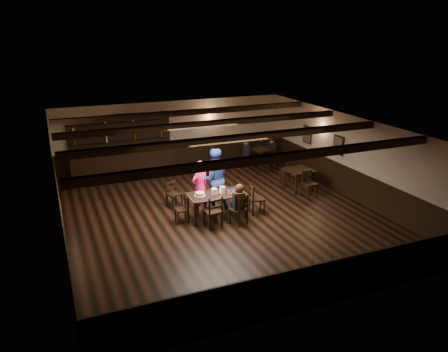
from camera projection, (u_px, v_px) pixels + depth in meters
name	position (u px, v px, depth m)	size (l,w,h in m)	color
ground	(221.00, 215.00, 13.13)	(10.00, 10.00, 0.00)	black
room_shell	(221.00, 159.00, 12.61)	(9.02, 10.02, 2.71)	beige
dining_table	(217.00, 196.00, 12.74)	(1.69, 0.87, 0.75)	black
chair_near_left	(214.00, 210.00, 12.11)	(0.49, 0.47, 0.95)	black
chair_near_right	(241.00, 208.00, 12.33)	(0.54, 0.53, 0.89)	black
chair_end_left	(184.00, 207.00, 12.55)	(0.35, 0.37, 0.79)	black
chair_end_right	(254.00, 196.00, 13.08)	(0.49, 0.50, 0.94)	black
chair_far_pushed	(173.00, 191.00, 13.64)	(0.50, 0.48, 0.85)	black
woman_pink	(200.00, 188.00, 13.00)	(0.61, 0.40, 1.66)	#DA1461
man_blue	(214.00, 179.00, 13.38)	(0.93, 0.72, 1.91)	navy
seated_person	(239.00, 198.00, 12.27)	(0.32, 0.48, 0.78)	black
cake	(200.00, 194.00, 12.57)	(0.33, 0.33, 0.10)	white
plate_stack_a	(214.00, 192.00, 12.65)	(0.19, 0.19, 0.18)	white
plate_stack_b	(222.00, 190.00, 12.77)	(0.16, 0.16, 0.19)	white
tea_light	(217.00, 192.00, 12.80)	(0.05, 0.05, 0.06)	#A5A8AD
salt_shaker	(229.00, 192.00, 12.75)	(0.04, 0.04, 0.10)	silver
pepper_shaker	(231.00, 191.00, 12.80)	(0.04, 0.04, 0.10)	#A5A8AD
drink_glass	(224.00, 189.00, 12.90)	(0.08, 0.08, 0.13)	silver
menu_red	(234.00, 193.00, 12.81)	(0.27, 0.19, 0.00)	maroon
menu_blue	(234.00, 190.00, 13.03)	(0.30, 0.21, 0.00)	navy
bar_counter	(123.00, 158.00, 16.28)	(3.98, 0.70, 2.20)	black
back_table_a	(299.00, 172.00, 14.94)	(0.93, 0.93, 0.75)	black
back_table_b	(261.00, 151.00, 17.50)	(0.95, 0.95, 0.75)	black
bg_patron_left	(246.00, 148.00, 17.20)	(0.32, 0.42, 0.75)	black
bg_patron_right	(272.00, 146.00, 17.59)	(0.26, 0.37, 0.69)	black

